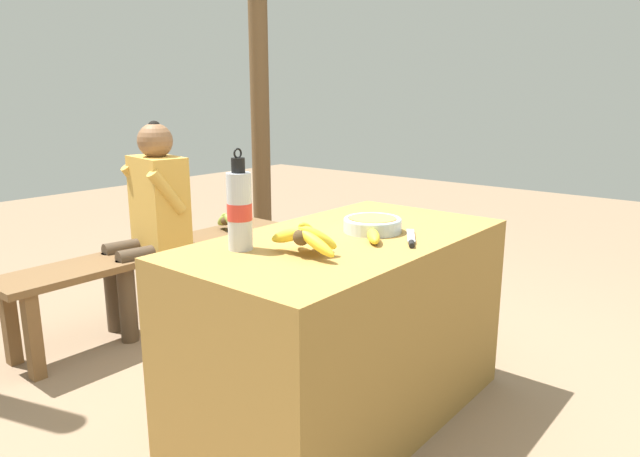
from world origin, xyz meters
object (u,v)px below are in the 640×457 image
serving_bowl (373,224)px  knife (411,240)px  water_bottle (240,209)px  loose_banana_front (373,237)px  banana_bunch_green (229,221)px  wooden_bench (161,259)px  seated_vendor (152,211)px  support_post_far (260,115)px  banana_bunch_ripe (306,236)px

serving_bowl → knife: size_ratio=1.02×
water_bottle → loose_banana_front: bearing=-39.3°
water_bottle → banana_bunch_green: water_bottle is taller
banana_bunch_green → loose_banana_front: bearing=-112.9°
wooden_bench → seated_vendor: seated_vendor is taller
water_bottle → banana_bunch_green: 1.62m
loose_banana_front → seated_vendor: (0.07, 1.48, -0.11)m
water_bottle → seated_vendor: bearing=69.4°
loose_banana_front → knife: bearing=-49.5°
serving_bowl → loose_banana_front: size_ratio=1.55×
loose_banana_front → wooden_bench: size_ratio=0.08×
wooden_bench → seated_vendor: 0.29m
serving_bowl → banana_bunch_green: (0.50, 1.41, -0.27)m
water_bottle → support_post_far: (1.68, 1.59, 0.23)m
water_bottle → seated_vendor: (0.44, 1.18, -0.23)m
banana_bunch_ripe → serving_bowl: banana_bunch_ripe is taller
loose_banana_front → knife: loose_banana_front is taller
wooden_bench → knife: bearing=-91.3°
serving_bowl → seated_vendor: (-0.06, 1.39, -0.12)m
serving_bowl → seated_vendor: 1.39m
banana_bunch_ripe → support_post_far: bearing=48.8°
water_bottle → knife: water_bottle is taller
loose_banana_front → banana_bunch_green: size_ratio=0.63×
wooden_bench → banana_bunch_green: bearing=0.2°
knife → support_post_far: (1.22, 2.00, 0.37)m
water_bottle → seated_vendor: 1.28m
banana_bunch_ripe → water_bottle: size_ratio=0.84×
banana_bunch_ripe → water_bottle: (-0.09, 0.22, 0.08)m
loose_banana_front → banana_bunch_green: (0.64, 1.51, -0.26)m
wooden_bench → support_post_far: (1.18, 0.38, 0.75)m
banana_bunch_green → support_post_far: size_ratio=0.10×
banana_bunch_green → seated_vendor: bearing=-177.4°
serving_bowl → support_post_far: 2.17m
water_bottle → knife: bearing=-41.6°
knife → loose_banana_front: bearing=98.6°
support_post_far → wooden_bench: bearing=-162.1°
loose_banana_front → support_post_far: bearing=55.3°
serving_bowl → water_bottle: (-0.51, 0.21, 0.11)m
knife → seated_vendor: size_ratio=0.20×
banana_bunch_ripe → support_post_far: 2.42m
seated_vendor → wooden_bench: bearing=-145.8°
knife → water_bottle: bearing=106.4°
loose_banana_front → water_bottle: bearing=140.7°
water_bottle → wooden_bench: size_ratio=0.20×
water_bottle → loose_banana_front: (0.37, -0.30, -0.12)m
banana_bunch_ripe → wooden_bench: size_ratio=0.17×
seated_vendor → water_bottle: bearing=78.8°
support_post_far → water_bottle: bearing=-136.6°
water_bottle → wooden_bench: (0.50, 1.21, -0.51)m
water_bottle → banana_bunch_green: bearing=50.1°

